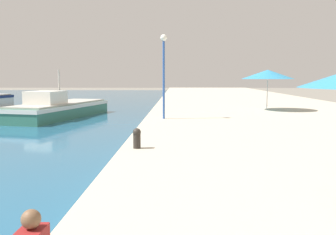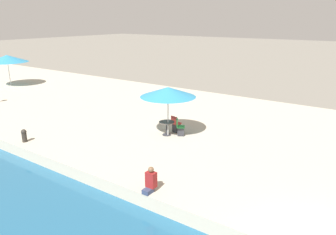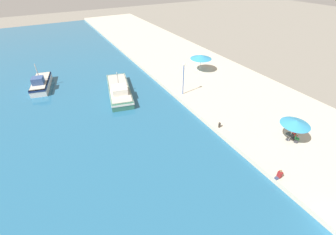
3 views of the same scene
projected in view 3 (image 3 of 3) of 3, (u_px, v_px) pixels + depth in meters
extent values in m
cube|color=#BCB29E|center=(174.00, 57.00, 44.77)|extent=(16.00, 90.00, 0.59)
cube|color=#33705B|center=(119.00, 91.00, 32.66)|extent=(4.96, 10.12, 0.95)
cube|color=silver|center=(119.00, 88.00, 32.46)|extent=(5.04, 10.23, 0.25)
cube|color=#ADA89E|center=(119.00, 87.00, 32.36)|extent=(4.56, 9.31, 0.10)
cube|color=silver|center=(120.00, 90.00, 30.74)|extent=(2.43, 2.53, 0.86)
cylinder|color=#B7B2A8|center=(118.00, 80.00, 31.67)|extent=(0.12, 0.12, 2.29)
cube|color=silver|center=(42.00, 84.00, 34.23)|extent=(3.53, 6.86, 1.08)
cube|color=navy|center=(41.00, 82.00, 33.99)|extent=(3.58, 6.93, 0.25)
cube|color=#ADA89E|center=(40.00, 81.00, 33.89)|extent=(3.25, 6.31, 0.10)
cube|color=#334C7F|center=(38.00, 81.00, 32.68)|extent=(1.80, 1.73, 0.97)
cylinder|color=#B7B2A8|center=(37.00, 72.00, 33.12)|extent=(0.12, 0.12, 2.59)
cylinder|color=#B7B7B7|center=(292.00, 132.00, 22.81)|extent=(0.06, 0.06, 2.25)
cone|color=teal|center=(296.00, 122.00, 22.11)|extent=(2.85, 2.85, 0.50)
cylinder|color=#B7B7B7|center=(200.00, 64.00, 37.73)|extent=(0.06, 0.06, 2.30)
cone|color=teal|center=(201.00, 57.00, 36.98)|extent=(3.56, 3.56, 0.62)
cylinder|color=#333338|center=(288.00, 140.00, 23.54)|extent=(0.44, 0.44, 0.04)
cylinder|color=#333338|center=(289.00, 137.00, 23.35)|extent=(0.08, 0.08, 0.70)
cylinder|color=#4C4742|center=(290.00, 135.00, 23.14)|extent=(0.80, 0.80, 0.04)
cube|color=#2D2D33|center=(294.00, 137.00, 23.62)|extent=(0.40, 0.40, 0.45)
cube|color=red|center=(295.00, 135.00, 23.48)|extent=(0.47, 0.47, 0.06)
cube|color=red|center=(294.00, 134.00, 23.29)|extent=(0.13, 0.40, 0.40)
cube|color=#2D2D33|center=(296.00, 141.00, 23.12)|extent=(0.47, 0.47, 0.45)
cube|color=#2D8E42|center=(297.00, 139.00, 22.97)|extent=(0.55, 0.55, 0.06)
cube|color=#2D8E42|center=(296.00, 136.00, 22.92)|extent=(0.37, 0.26, 0.40)
cube|color=#333D5B|center=(277.00, 178.00, 19.33)|extent=(0.38, 0.28, 0.16)
cube|color=maroon|center=(280.00, 174.00, 19.19)|extent=(0.26, 0.36, 0.57)
sphere|color=brown|center=(281.00, 171.00, 18.97)|extent=(0.21, 0.21, 0.21)
cylinder|color=#2D2823|center=(219.00, 126.00, 25.23)|extent=(0.24, 0.24, 0.45)
sphere|color=#2D2823|center=(220.00, 123.00, 25.06)|extent=(0.26, 0.26, 0.26)
cylinder|color=#28519E|center=(183.00, 80.00, 30.51)|extent=(0.12, 0.12, 4.20)
sphere|color=white|center=(184.00, 64.00, 29.20)|extent=(0.36, 0.36, 0.36)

